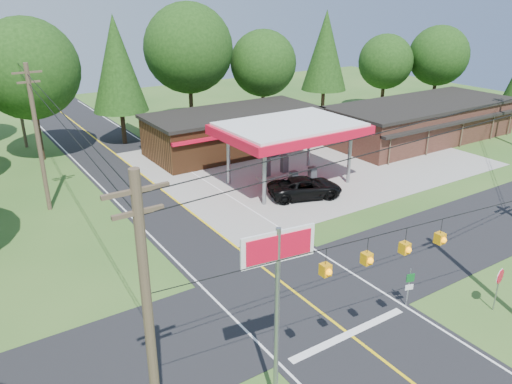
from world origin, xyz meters
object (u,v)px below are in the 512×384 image
sedan_car (263,145)px  suv_car (305,188)px  big_stop_sign (278,277)px  gas_canopy (290,131)px  octagonal_stop_sign (499,280)px

sedan_car → suv_car: bearing=-114.1°
sedan_car → big_stop_sign: 31.42m
suv_car → sedan_car: suv_car is taller
gas_canopy → octagonal_stop_sign: (-2.00, -19.01, -2.59)m
sedan_car → big_stop_sign: size_ratio=0.58×
suv_car → sedan_car: bearing=0.5°
big_stop_sign → sedan_car: bearing=56.8°
gas_canopy → suv_car: size_ratio=1.95×
suv_car → sedan_car: size_ratio=1.32×
octagonal_stop_sign → gas_canopy: bearing=84.0°
big_stop_sign → octagonal_stop_sign: size_ratio=3.17×
gas_canopy → octagonal_stop_sign: gas_canopy is taller
gas_canopy → suv_car: gas_canopy is taller
octagonal_stop_sign → big_stop_sign: bearing=175.2°
gas_canopy → sedan_car: bearing=69.4°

